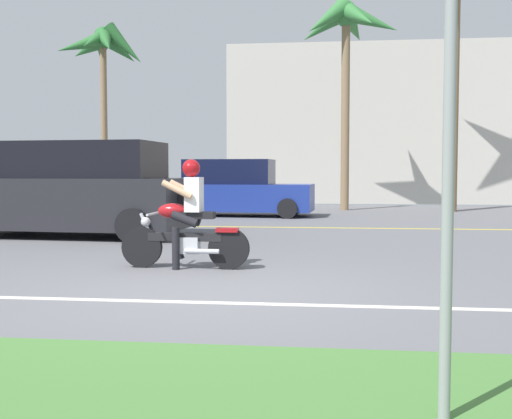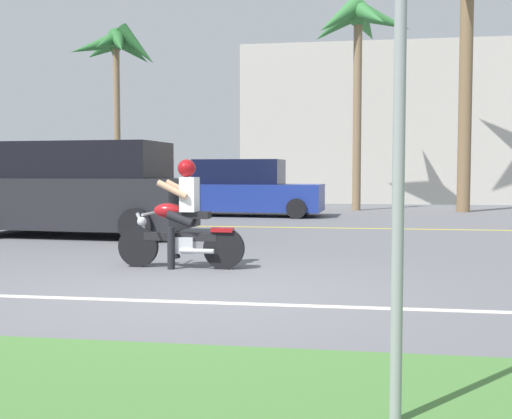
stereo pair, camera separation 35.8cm
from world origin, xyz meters
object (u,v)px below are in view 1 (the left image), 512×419
parked_car_0 (44,191)px  parked_car_1 (236,190)px  motorcyclist (186,222)px  palm_tree_1 (347,31)px  suv_nearby (76,191)px  street_sign (450,88)px  palm_tree_0 (102,51)px

parked_car_0 → parked_car_1: parked_car_1 is taller
motorcyclist → palm_tree_1: size_ratio=0.25×
suv_nearby → street_sign: (5.64, -8.94, 0.79)m
parked_car_0 → palm_tree_0: palm_tree_0 is taller
parked_car_0 → parked_car_1: size_ratio=0.96×
palm_tree_1 → palm_tree_0: bearing=-177.8°
suv_nearby → parked_car_0: (-3.57, 6.09, -0.20)m
parked_car_1 → street_sign: size_ratio=1.57×
palm_tree_0 → motorcyclist: bearing=-65.4°
palm_tree_1 → parked_car_1: bearing=-135.7°
parked_car_1 → palm_tree_1: (3.25, 3.18, 5.19)m
palm_tree_0 → palm_tree_1: size_ratio=0.91×
palm_tree_1 → street_sign: 18.78m
parked_car_0 → street_sign: 17.65m
motorcyclist → suv_nearby: 4.98m
parked_car_1 → palm_tree_0: (-5.05, 2.86, 4.67)m
parked_car_0 → suv_nearby: bearing=-59.6°
motorcyclist → suv_nearby: (-3.14, 3.85, 0.30)m
motorcyclist → palm_tree_1: palm_tree_1 is taller
street_sign → motorcyclist: bearing=116.2°
parked_car_1 → parked_car_0: bearing=-179.2°
motorcyclist → palm_tree_0: size_ratio=0.27×
parked_car_1 → palm_tree_0: size_ratio=0.69×
motorcyclist → parked_car_1: parked_car_1 is taller
parked_car_1 → street_sign: bearing=-77.5°
parked_car_0 → street_sign: bearing=-58.5°
parked_car_0 → street_sign: (9.22, -15.03, 0.99)m
parked_car_1 → palm_tree_1: 6.90m
street_sign → palm_tree_1: bearing=90.3°
suv_nearby → palm_tree_0: size_ratio=0.74×
parked_car_0 → palm_tree_0: (0.80, 2.95, 4.71)m
parked_car_0 → palm_tree_1: (9.11, 3.27, 5.23)m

